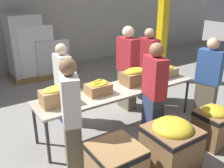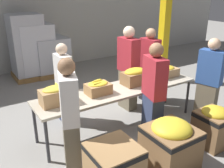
% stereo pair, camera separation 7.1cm
% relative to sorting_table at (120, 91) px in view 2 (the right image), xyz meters
% --- Properties ---
extents(ground_plane, '(30.00, 30.00, 0.00)m').
position_rel_sorting_table_xyz_m(ground_plane, '(0.00, 0.00, -0.70)').
color(ground_plane, gray).
extents(wall_back, '(16.00, 0.08, 4.00)m').
position_rel_sorting_table_xyz_m(wall_back, '(0.00, 4.40, 1.30)').
color(wall_back, '#B7B7B2').
rests_on(wall_back, ground_plane).
extents(sorting_table, '(3.02, 0.71, 0.75)m').
position_rel_sorting_table_xyz_m(sorting_table, '(0.00, 0.00, 0.00)').
color(sorting_table, '#B2A893').
rests_on(sorting_table, ground_plane).
extents(banana_box_0, '(0.48, 0.29, 0.31)m').
position_rel_sorting_table_xyz_m(banana_box_0, '(-1.15, 0.02, 0.20)').
color(banana_box_0, tan).
rests_on(banana_box_0, sorting_table).
extents(banana_box_1, '(0.40, 0.29, 0.25)m').
position_rel_sorting_table_xyz_m(banana_box_1, '(-0.42, 0.02, 0.16)').
color(banana_box_1, '#A37A4C').
rests_on(banana_box_1, sorting_table).
extents(banana_box_2, '(0.47, 0.32, 0.30)m').
position_rel_sorting_table_xyz_m(banana_box_2, '(0.37, 0.05, 0.20)').
color(banana_box_2, olive).
rests_on(banana_box_2, sorting_table).
extents(banana_box_3, '(0.46, 0.33, 0.23)m').
position_rel_sorting_table_xyz_m(banana_box_3, '(1.14, 0.06, 0.16)').
color(banana_box_3, tan).
rests_on(banana_box_3, sorting_table).
extents(volunteer_0, '(0.25, 0.45, 1.63)m').
position_rel_sorting_table_xyz_m(volunteer_0, '(1.19, 0.61, 0.11)').
color(volunteer_0, black).
rests_on(volunteer_0, ground_plane).
extents(volunteer_1, '(0.32, 0.47, 1.60)m').
position_rel_sorting_table_xyz_m(volunteer_1, '(1.50, -0.70, 0.10)').
color(volunteer_1, '#6B604C').
rests_on(volunteer_1, ground_plane).
extents(volunteer_2, '(0.20, 0.41, 1.52)m').
position_rel_sorting_table_xyz_m(volunteer_2, '(-0.75, 0.71, 0.05)').
color(volunteer_2, '#2D3856').
rests_on(volunteer_2, ground_plane).
extents(volunteer_3, '(0.32, 0.48, 1.65)m').
position_rel_sorting_table_xyz_m(volunteer_3, '(0.23, -0.62, 0.12)').
color(volunteer_3, '#2D3856').
rests_on(volunteer_3, ground_plane).
extents(volunteer_4, '(0.25, 0.47, 1.73)m').
position_rel_sorting_table_xyz_m(volunteer_4, '(0.59, 0.56, 0.16)').
color(volunteer_4, '#6B604C').
rests_on(volunteer_4, ground_plane).
extents(volunteer_5, '(0.34, 0.48, 1.63)m').
position_rel_sorting_table_xyz_m(volunteer_5, '(-1.21, -0.61, 0.11)').
color(volunteer_5, '#6B604C').
rests_on(volunteer_5, ground_plane).
extents(donation_bin_0, '(0.58, 0.58, 0.66)m').
position_rel_sorting_table_xyz_m(donation_bin_0, '(-0.95, -1.28, -0.35)').
color(donation_bin_0, '#A37A4C').
rests_on(donation_bin_0, ground_plane).
extents(donation_bin_1, '(0.66, 0.66, 0.71)m').
position_rel_sorting_table_xyz_m(donation_bin_1, '(0.01, -1.28, -0.33)').
color(donation_bin_1, olive).
rests_on(donation_bin_1, ground_plane).
extents(donation_bin_2, '(0.51, 0.51, 0.66)m').
position_rel_sorting_table_xyz_m(donation_bin_2, '(0.97, -1.28, -0.35)').
color(donation_bin_2, olive).
rests_on(donation_bin_2, ground_plane).
extents(support_pillar, '(0.21, 0.21, 4.00)m').
position_rel_sorting_table_xyz_m(support_pillar, '(2.37, 1.44, 1.30)').
color(support_pillar, yellow).
rests_on(support_pillar, ground_plane).
extents(pallet_stack_0, '(0.91, 0.91, 1.77)m').
position_rel_sorting_table_xyz_m(pallet_stack_0, '(-0.63, 3.62, 0.17)').
color(pallet_stack_0, olive).
rests_on(pallet_stack_0, ground_plane).
extents(pallet_stack_1, '(1.01, 1.01, 1.49)m').
position_rel_sorting_table_xyz_m(pallet_stack_1, '(-0.41, 3.66, 0.04)').
color(pallet_stack_1, olive).
rests_on(pallet_stack_1, ground_plane).
extents(pallet_stack_2, '(1.03, 1.03, 1.08)m').
position_rel_sorting_table_xyz_m(pallet_stack_2, '(0.01, 3.63, -0.17)').
color(pallet_stack_2, olive).
rests_on(pallet_stack_2, ground_plane).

